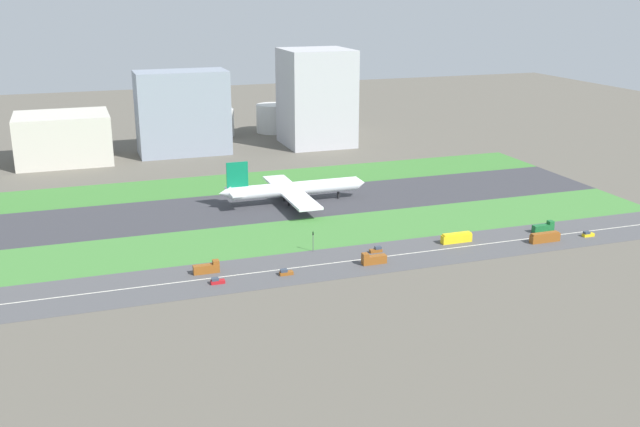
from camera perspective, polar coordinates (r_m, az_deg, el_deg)
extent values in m
plane|color=#5B564C|center=(312.94, -2.35, 0.80)|extent=(800.00, 800.00, 0.00)
cube|color=#38383D|center=(312.92, -2.35, 0.80)|extent=(280.00, 46.00, 0.10)
cube|color=#3D7A33|center=(351.00, -4.28, 2.58)|extent=(280.00, 36.00, 0.10)
cube|color=#427F38|center=(275.68, 0.12, -1.46)|extent=(280.00, 36.00, 0.10)
cube|color=#4C4C4F|center=(247.45, 2.55, -3.70)|extent=(280.00, 28.00, 0.10)
cube|color=silver|center=(247.43, 2.55, -3.68)|extent=(266.00, 0.50, 0.01)
cylinder|color=white|center=(311.89, -1.94, 1.95)|extent=(56.00, 6.00, 6.00)
cone|color=white|center=(321.66, 3.18, 2.40)|extent=(4.00, 5.70, 5.70)
cone|color=white|center=(304.47, -7.43, 1.59)|extent=(5.00, 5.40, 5.40)
cube|color=#0C724C|center=(303.73, -6.47, 2.99)|extent=(9.00, 0.80, 11.00)
cube|color=white|center=(305.30, -6.61, 1.70)|extent=(6.00, 16.00, 0.60)
cube|color=white|center=(325.55, -3.05, 2.37)|extent=(10.00, 26.00, 1.00)
cylinder|color=gray|center=(320.83, -2.58, 1.74)|extent=(5.00, 3.20, 3.20)
cube|color=white|center=(297.85, -1.45, 0.98)|extent=(10.00, 26.00, 1.00)
cylinder|color=gray|center=(304.25, -1.61, 0.89)|extent=(5.00, 3.20, 3.20)
cylinder|color=black|center=(319.20, 1.43, 1.45)|extent=(1.00, 1.00, 3.20)
cylinder|color=black|center=(315.26, -2.81, 1.23)|extent=(1.00, 1.00, 3.20)
cylinder|color=black|center=(308.80, -2.45, 0.90)|extent=(1.00, 1.00, 3.20)
cube|color=brown|center=(239.09, -8.86, -4.28)|extent=(8.40, 2.50, 2.80)
cube|color=brown|center=(238.89, -8.13, -3.75)|extent=(2.00, 2.30, 1.20)
cube|color=brown|center=(235.29, -2.65, -4.67)|extent=(4.40, 1.80, 1.10)
cube|color=#333D4C|center=(234.71, -2.84, -4.47)|extent=(2.20, 1.66, 0.90)
cube|color=#B2191E|center=(230.53, -7.98, -5.30)|extent=(4.40, 1.80, 1.10)
cube|color=#333D4C|center=(230.02, -8.18, -5.09)|extent=(2.20, 1.66, 0.90)
cube|color=yellow|center=(268.65, 10.59, -1.92)|extent=(11.60, 2.50, 3.00)
cube|color=yellow|center=(268.14, 10.63, -1.57)|extent=(10.80, 2.30, 0.50)
cube|color=brown|center=(255.42, 4.37, -2.91)|extent=(4.40, 1.80, 1.10)
cube|color=#333D4C|center=(255.38, 4.54, -2.68)|extent=(2.20, 1.66, 0.90)
cube|color=yellow|center=(288.45, 20.18, -1.58)|extent=(4.40, 1.80, 1.10)
cube|color=#333D4C|center=(287.66, 20.08, -1.41)|extent=(2.20, 1.66, 0.90)
cube|color=#19662D|center=(288.07, 16.99, -1.11)|extent=(8.40, 2.50, 2.80)
cube|color=#19662D|center=(289.32, 17.54, -0.66)|extent=(2.00, 2.30, 1.20)
cube|color=brown|center=(276.83, 17.13, -1.83)|extent=(11.60, 2.50, 3.00)
cube|color=brown|center=(276.23, 17.14, -1.49)|extent=(10.80, 2.30, 0.50)
cube|color=brown|center=(244.68, 4.24, -3.61)|extent=(8.40, 2.50, 2.80)
cube|color=brown|center=(242.80, 3.55, -3.26)|extent=(2.00, 2.30, 1.20)
cylinder|color=#4C4C51|center=(254.73, -0.54, -2.33)|extent=(0.24, 0.24, 6.00)
cube|color=black|center=(253.55, -0.55, -1.56)|extent=(0.36, 0.36, 1.20)
sphere|color=#19D826|center=(253.28, -0.53, -1.51)|extent=(0.24, 0.24, 0.24)
cube|color=beige|center=(408.81, -19.39, 5.57)|extent=(47.61, 38.94, 25.52)
cube|color=gray|center=(411.29, -10.66, 7.73)|extent=(49.34, 25.01, 45.56)
cube|color=#B2B2B7|center=(428.61, -0.28, 9.04)|extent=(38.07, 38.28, 55.11)
cylinder|color=silver|center=(461.63, -8.27, 7.03)|extent=(24.76, 24.76, 16.72)
cylinder|color=silver|center=(469.94, -3.71, 7.42)|extent=(20.77, 20.77, 17.80)
cylinder|color=silver|center=(480.11, 0.28, 7.59)|extent=(25.81, 25.81, 16.70)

